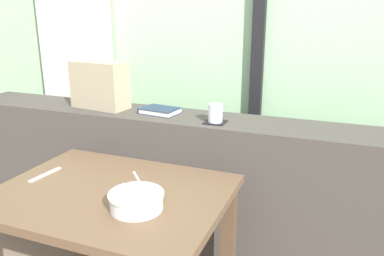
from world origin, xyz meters
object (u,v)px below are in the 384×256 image
(throw_pillow, at_px, (100,85))
(fork_utensil, at_px, (45,174))
(breakfast_table, at_px, (112,219))
(closed_book, at_px, (160,111))
(coaster_square, at_px, (215,122))
(juice_glass, at_px, (215,114))
(soup_bowl, at_px, (136,201))

(throw_pillow, height_order, fork_utensil, throw_pillow)
(breakfast_table, height_order, closed_book, closed_book)
(coaster_square, distance_m, fork_utensil, 0.81)
(juice_glass, height_order, throw_pillow, throw_pillow)
(coaster_square, bearing_deg, throw_pillow, 174.95)
(juice_glass, bearing_deg, closed_book, 167.96)
(breakfast_table, xyz_separation_m, juice_glass, (0.25, 0.56, 0.33))
(coaster_square, xyz_separation_m, juice_glass, (0.00, 0.00, 0.04))
(closed_book, bearing_deg, coaster_square, -12.04)
(coaster_square, relative_size, fork_utensil, 0.59)
(throw_pillow, bearing_deg, juice_glass, -5.05)
(closed_book, bearing_deg, juice_glass, -12.04)
(soup_bowl, bearing_deg, juice_glass, 82.58)
(closed_book, height_order, fork_utensil, closed_book)
(breakfast_table, distance_m, soup_bowl, 0.25)
(juice_glass, bearing_deg, throw_pillow, 174.95)
(breakfast_table, height_order, juice_glass, juice_glass)
(coaster_square, height_order, soup_bowl, coaster_square)
(breakfast_table, height_order, coaster_square, coaster_square)
(juice_glass, height_order, soup_bowl, juice_glass)
(breakfast_table, distance_m, coaster_square, 0.67)
(closed_book, xyz_separation_m, throw_pillow, (-0.36, -0.01, 0.12))
(throw_pillow, bearing_deg, fork_utensil, -80.44)
(fork_utensil, bearing_deg, soup_bowl, -6.99)
(fork_utensil, bearing_deg, throw_pillow, 105.34)
(closed_book, distance_m, soup_bowl, 0.77)
(juice_glass, distance_m, fork_utensil, 0.82)
(breakfast_table, bearing_deg, soup_bowl, -27.90)
(coaster_square, height_order, fork_utensil, coaster_square)
(coaster_square, bearing_deg, closed_book, 167.96)
(throw_pillow, bearing_deg, soup_bowl, -48.91)
(fork_utensil, bearing_deg, closed_book, 71.89)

